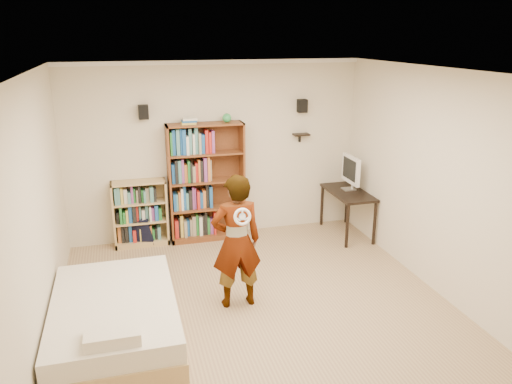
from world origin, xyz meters
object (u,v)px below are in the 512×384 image
Objects in this scene: daybed at (115,314)px; person at (236,242)px; tall_bookshelf at (207,183)px; computer_desk at (347,213)px; low_bookshelf at (140,213)px.

person is (1.39, 0.36, 0.51)m from daybed.
computer_desk is at bearing -11.21° from tall_bookshelf.
daybed is 1.52m from person.
daybed is at bearing -150.74° from computer_desk.
low_bookshelf is 0.95× the size of computer_desk.
tall_bookshelf is 2.26m from computer_desk.
tall_bookshelf is 1.13× the size of person.
tall_bookshelf is 2.07m from person.
person reaches higher than computer_desk.
computer_desk is 0.66× the size of person.
computer_desk is at bearing 29.26° from daybed.
low_bookshelf is 0.51× the size of daybed.
tall_bookshelf reaches higher than low_bookshelf.
daybed is 1.22× the size of person.
person is (-2.18, -1.64, 0.44)m from computer_desk.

